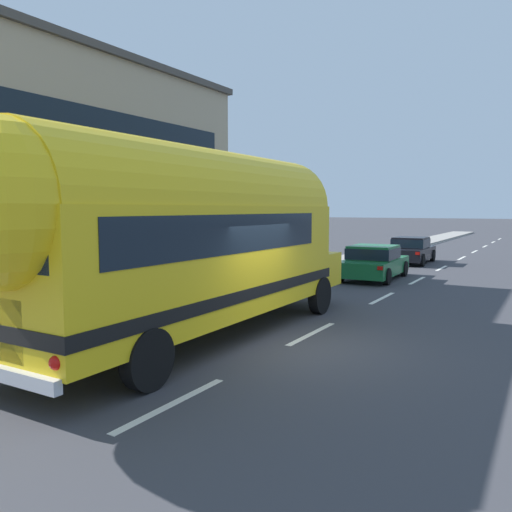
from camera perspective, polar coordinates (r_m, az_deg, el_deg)
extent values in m
plane|color=#38383D|center=(10.70, 3.61, -10.05)|extent=(300.00, 300.00, 0.00)
cube|color=silver|center=(7.79, -9.36, -16.07)|extent=(0.14, 2.40, 0.01)
cube|color=silver|center=(11.74, 6.30, -8.66)|extent=(0.14, 2.40, 0.01)
cube|color=silver|center=(16.66, 14.02, -4.61)|extent=(0.14, 2.40, 0.01)
cube|color=silver|center=(21.09, 17.68, -2.64)|extent=(0.14, 2.40, 0.01)
cube|color=silver|center=(25.84, 20.17, -1.29)|extent=(0.14, 2.40, 0.01)
cube|color=silver|center=(31.57, 22.15, -0.21)|extent=(0.14, 2.40, 0.01)
cube|color=silver|center=(36.59, 23.37, 0.46)|extent=(0.14, 2.40, 0.01)
cube|color=silver|center=(42.11, 24.37, 1.00)|extent=(0.14, 2.40, 0.01)
cube|color=silver|center=(47.70, 25.14, 1.42)|extent=(0.14, 2.40, 0.01)
cube|color=silver|center=(53.04, 25.73, 1.74)|extent=(0.14, 2.40, 0.01)
cube|color=silver|center=(22.99, 8.94, -1.81)|extent=(0.12, 80.00, 0.01)
cube|color=gray|center=(21.65, 4.11, -2.01)|extent=(2.32, 90.00, 0.15)
cube|color=black|center=(16.31, -17.67, 1.44)|extent=(0.08, 12.61, 1.20)
cube|color=black|center=(16.46, -18.03, 13.68)|extent=(0.08, 12.61, 1.20)
cube|color=yellow|center=(10.83, -6.84, -0.46)|extent=(2.59, 8.80, 2.30)
cylinder|color=yellow|center=(10.78, -6.91, 5.63)|extent=(2.54, 8.70, 2.45)
sphere|color=yellow|center=(7.78, -26.69, 5.23)|extent=(2.40, 2.40, 2.40)
cube|color=yellow|center=(15.21, 4.72, -1.34)|extent=(2.27, 1.32, 0.95)
cube|color=black|center=(10.92, -6.80, -3.86)|extent=(2.63, 8.84, 0.24)
cube|color=black|center=(10.55, -7.86, 2.64)|extent=(2.60, 7.00, 0.76)
cube|color=black|center=(7.78, -26.60, 1.55)|extent=(2.00, 0.10, 0.84)
cube|color=black|center=(7.95, -26.28, -7.48)|extent=(0.80, 0.07, 0.90)
cube|color=silver|center=(8.05, -26.65, -11.75)|extent=(2.34, 0.16, 0.20)
sphere|color=red|center=(7.18, -21.54, -11.10)|extent=(0.20, 0.20, 0.20)
cube|color=black|center=(14.57, 3.74, 3.61)|extent=(2.14, 0.12, 0.96)
cube|color=silver|center=(15.84, 5.79, -1.53)|extent=(0.90, 0.11, 0.56)
cylinder|color=black|center=(14.92, -1.11, -3.68)|extent=(0.27, 1.00, 1.00)
cylinder|color=black|center=(13.86, 7.20, -4.41)|extent=(0.27, 1.00, 1.00)
cylinder|color=black|center=(9.91, -22.25, -8.71)|extent=(0.27, 1.00, 1.00)
cylinder|color=black|center=(8.23, -12.07, -11.29)|extent=(0.27, 1.00, 1.00)
cube|color=#196633|center=(21.07, 13.11, -1.12)|extent=(2.05, 4.34, 0.60)
cube|color=#196633|center=(20.90, 13.06, 0.41)|extent=(1.76, 1.98, 0.55)
cube|color=black|center=(20.90, 13.05, 0.33)|extent=(1.82, 2.02, 0.43)
cube|color=red|center=(19.26, 9.05, -1.10)|extent=(0.20, 0.05, 0.14)
cube|color=red|center=(18.78, 13.79, -1.35)|extent=(0.20, 0.05, 0.14)
cylinder|color=black|center=(22.71, 11.88, -1.14)|extent=(0.22, 0.65, 0.64)
cylinder|color=black|center=(22.26, 16.34, -1.37)|extent=(0.22, 0.65, 0.64)
cylinder|color=black|center=(20.00, 9.50, -1.97)|extent=(0.22, 0.65, 0.64)
cylinder|color=black|center=(19.49, 14.53, -2.26)|extent=(0.22, 0.65, 0.64)
cube|color=black|center=(27.75, 17.05, 0.31)|extent=(1.89, 4.28, 0.60)
cube|color=black|center=(27.59, 17.02, 1.48)|extent=(1.63, 1.92, 0.55)
cube|color=black|center=(27.59, 17.02, 1.42)|extent=(1.69, 1.97, 0.43)
cube|color=red|center=(25.85, 14.40, 0.43)|extent=(0.20, 0.05, 0.14)
cube|color=red|center=(25.51, 17.73, 0.28)|extent=(0.20, 0.05, 0.14)
cylinder|color=black|center=(29.33, 16.01, 0.20)|extent=(0.22, 0.65, 0.64)
cylinder|color=black|center=(28.99, 19.26, 0.05)|extent=(0.22, 0.65, 0.64)
cylinder|color=black|center=(26.59, 14.61, -0.27)|extent=(0.22, 0.65, 0.64)
cylinder|color=black|center=(26.22, 18.18, -0.44)|extent=(0.22, 0.65, 0.64)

